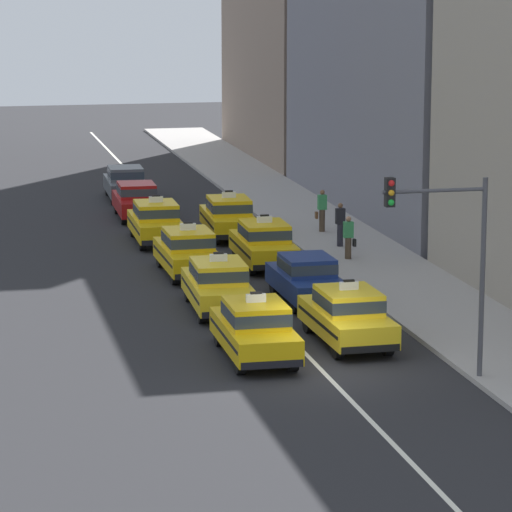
# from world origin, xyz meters

# --- Properties ---
(ground_plane) EXTENTS (160.00, 160.00, 0.00)m
(ground_plane) POSITION_xyz_m (0.00, 0.00, 0.00)
(ground_plane) COLOR #232326
(lane_stripe_left_right) EXTENTS (0.14, 80.00, 0.01)m
(lane_stripe_left_right) POSITION_xyz_m (0.00, 20.00, 0.00)
(lane_stripe_left_right) COLOR silver
(lane_stripe_left_right) RESTS_ON ground
(sidewalk_curb) EXTENTS (4.00, 90.00, 0.15)m
(sidewalk_curb) POSITION_xyz_m (5.60, 15.00, 0.07)
(sidewalk_curb) COLOR #9E9993
(sidewalk_curb) RESTS_ON ground
(taxi_left_nearest) EXTENTS (1.86, 4.58, 1.96)m
(taxi_left_nearest) POSITION_xyz_m (-1.52, 1.61, 0.88)
(taxi_left_nearest) COLOR black
(taxi_left_nearest) RESTS_ON ground
(taxi_left_second) EXTENTS (1.96, 4.62, 1.96)m
(taxi_left_second) POSITION_xyz_m (-1.45, 7.50, 0.88)
(taxi_left_second) COLOR black
(taxi_left_second) RESTS_ON ground
(taxi_left_third) EXTENTS (1.86, 4.58, 1.96)m
(taxi_left_third) POSITION_xyz_m (-1.45, 13.23, 0.88)
(taxi_left_third) COLOR black
(taxi_left_third) RESTS_ON ground
(taxi_left_fourth) EXTENTS (1.89, 4.59, 1.96)m
(taxi_left_fourth) POSITION_xyz_m (-1.64, 19.64, 0.88)
(taxi_left_fourth) COLOR black
(taxi_left_fourth) RESTS_ON ground
(sedan_left_fifth) EXTENTS (1.85, 4.34, 1.58)m
(sedan_left_fifth) POSITION_xyz_m (-1.62, 25.53, 0.85)
(sedan_left_fifth) COLOR black
(sedan_left_fifth) RESTS_ON ground
(sedan_left_sixth) EXTENTS (1.89, 4.35, 1.58)m
(sedan_left_sixth) POSITION_xyz_m (-1.41, 30.86, 0.85)
(sedan_left_sixth) COLOR black
(sedan_left_sixth) RESTS_ON ground
(taxi_right_nearest) EXTENTS (1.90, 4.59, 1.96)m
(taxi_right_nearest) POSITION_xyz_m (1.46, 2.60, 0.88)
(taxi_right_nearest) COLOR black
(taxi_right_nearest) RESTS_ON ground
(sedan_right_second) EXTENTS (1.82, 4.32, 1.58)m
(sedan_right_second) POSITION_xyz_m (1.63, 8.07, 0.85)
(sedan_right_second) COLOR black
(sedan_right_second) RESTS_ON ground
(taxi_right_third) EXTENTS (1.89, 4.59, 1.96)m
(taxi_right_third) POSITION_xyz_m (1.56, 14.15, 0.88)
(taxi_right_third) COLOR black
(taxi_right_third) RESTS_ON ground
(taxi_right_fourth) EXTENTS (2.01, 4.63, 1.96)m
(taxi_right_fourth) POSITION_xyz_m (1.45, 20.19, 0.88)
(taxi_right_fourth) COLOR black
(taxi_right_fourth) RESTS_ON ground
(pedestrian_near_crosswalk) EXTENTS (0.36, 0.24, 1.71)m
(pedestrian_near_crosswalk) POSITION_xyz_m (5.17, 16.61, 1.02)
(pedestrian_near_crosswalk) COLOR #23232D
(pedestrian_near_crosswalk) RESTS_ON sidewalk_curb
(pedestrian_mid_block) EXTENTS (0.47, 0.24, 1.74)m
(pedestrian_mid_block) POSITION_xyz_m (5.31, 19.88, 1.02)
(pedestrian_mid_block) COLOR #473828
(pedestrian_mid_block) RESTS_ON sidewalk_curb
(pedestrian_by_storefront) EXTENTS (0.47, 0.24, 1.61)m
(pedestrian_by_storefront) POSITION_xyz_m (4.81, 14.13, 0.96)
(pedestrian_by_storefront) COLOR #473828
(pedestrian_by_storefront) RESTS_ON sidewalk_curb
(traffic_light_pole) EXTENTS (2.87, 0.33, 5.58)m
(traffic_light_pole) POSITION_xyz_m (2.89, -1.90, 3.82)
(traffic_light_pole) COLOR #47474C
(traffic_light_pole) RESTS_ON ground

